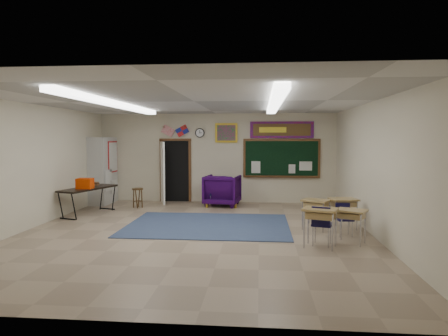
# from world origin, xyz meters

# --- Properties ---
(floor) EXTENTS (9.00, 9.00, 0.00)m
(floor) POSITION_xyz_m (0.00, 0.00, 0.00)
(floor) COLOR gray
(floor) RESTS_ON ground
(back_wall) EXTENTS (8.00, 0.04, 3.00)m
(back_wall) POSITION_xyz_m (0.00, 4.50, 1.50)
(back_wall) COLOR beige
(back_wall) RESTS_ON floor
(front_wall) EXTENTS (8.00, 0.04, 3.00)m
(front_wall) POSITION_xyz_m (0.00, -4.50, 1.50)
(front_wall) COLOR beige
(front_wall) RESTS_ON floor
(left_wall) EXTENTS (0.04, 9.00, 3.00)m
(left_wall) POSITION_xyz_m (-4.00, 0.00, 1.50)
(left_wall) COLOR beige
(left_wall) RESTS_ON floor
(right_wall) EXTENTS (0.04, 9.00, 3.00)m
(right_wall) POSITION_xyz_m (4.00, 0.00, 1.50)
(right_wall) COLOR beige
(right_wall) RESTS_ON floor
(ceiling) EXTENTS (8.00, 9.00, 0.04)m
(ceiling) POSITION_xyz_m (0.00, 0.00, 3.00)
(ceiling) COLOR silver
(ceiling) RESTS_ON back_wall
(area_rug) EXTENTS (4.00, 3.00, 0.02)m
(area_rug) POSITION_xyz_m (0.20, 0.80, 0.01)
(area_rug) COLOR #30415B
(area_rug) RESTS_ON floor
(fluorescent_strips) EXTENTS (3.86, 6.00, 0.10)m
(fluorescent_strips) POSITION_xyz_m (0.00, 0.00, 2.94)
(fluorescent_strips) COLOR white
(fluorescent_strips) RESTS_ON ceiling
(doorway) EXTENTS (1.10, 0.89, 2.16)m
(doorway) POSITION_xyz_m (-1.50, 4.35, 1.06)
(doorway) COLOR black
(doorway) RESTS_ON back_wall
(chalkboard) EXTENTS (2.55, 0.14, 1.30)m
(chalkboard) POSITION_xyz_m (2.20, 4.46, 1.46)
(chalkboard) COLOR #543118
(chalkboard) RESTS_ON back_wall
(bulletin_board) EXTENTS (2.10, 0.05, 0.55)m
(bulletin_board) POSITION_xyz_m (2.20, 4.47, 2.45)
(bulletin_board) COLOR #AE0E15
(bulletin_board) RESTS_ON back_wall
(framed_art_print) EXTENTS (0.75, 0.05, 0.65)m
(framed_art_print) POSITION_xyz_m (0.35, 4.47, 2.35)
(framed_art_print) COLOR #AD8C21
(framed_art_print) RESTS_ON back_wall
(wall_clock) EXTENTS (0.32, 0.05, 0.32)m
(wall_clock) POSITION_xyz_m (-0.55, 4.47, 2.35)
(wall_clock) COLOR black
(wall_clock) RESTS_ON back_wall
(wall_flags) EXTENTS (1.16, 0.06, 0.70)m
(wall_flags) POSITION_xyz_m (-1.40, 4.44, 2.48)
(wall_flags) COLOR red
(wall_flags) RESTS_ON back_wall
(storage_cabinet) EXTENTS (0.59, 1.25, 2.20)m
(storage_cabinet) POSITION_xyz_m (-3.71, 3.85, 1.10)
(storage_cabinet) COLOR #ADACA8
(storage_cabinet) RESTS_ON floor
(wingback_armchair) EXTENTS (1.20, 1.23, 0.99)m
(wingback_armchair) POSITION_xyz_m (0.28, 3.74, 0.50)
(wingback_armchair) COLOR #210534
(wingback_armchair) RESTS_ON floor
(student_chair_reading) EXTENTS (0.52, 0.52, 0.75)m
(student_chair_reading) POSITION_xyz_m (-0.02, 3.56, 0.37)
(student_chair_reading) COLOR black
(student_chair_reading) RESTS_ON floor
(student_chair_desk_a) EXTENTS (0.51, 0.51, 0.82)m
(student_chair_desk_a) POSITION_xyz_m (2.74, -0.84, 0.41)
(student_chair_desk_a) COLOR black
(student_chair_desk_a) RESTS_ON floor
(student_chair_desk_b) EXTENTS (0.39, 0.39, 0.72)m
(student_chair_desk_b) POSITION_xyz_m (3.36, -0.01, 0.36)
(student_chair_desk_b) COLOR black
(student_chair_desk_b) RESTS_ON floor
(student_desk_front_left) EXTENTS (0.74, 0.68, 0.72)m
(student_desk_front_left) POSITION_xyz_m (2.81, 0.54, 0.40)
(student_desk_front_left) COLOR #A3834C
(student_desk_front_left) RESTS_ON floor
(student_desk_front_right) EXTENTS (0.71, 0.59, 0.74)m
(student_desk_front_right) POSITION_xyz_m (3.47, 0.67, 0.41)
(student_desk_front_right) COLOR #A3834C
(student_desk_front_right) RESTS_ON floor
(student_desk_back_left) EXTENTS (0.78, 0.68, 0.79)m
(student_desk_back_left) POSITION_xyz_m (2.68, -1.00, 0.44)
(student_desk_back_left) COLOR #A3834C
(student_desk_back_left) RESTS_ON floor
(student_desk_back_right) EXTENTS (0.73, 0.67, 0.71)m
(student_desk_back_right) POSITION_xyz_m (3.36, -0.64, 0.40)
(student_desk_back_right) COLOR #A3834C
(student_desk_back_right) RESTS_ON floor
(folding_table) EXTENTS (1.14, 1.96, 1.06)m
(folding_table) POSITION_xyz_m (-3.39, 1.93, 0.42)
(folding_table) COLOR black
(folding_table) RESTS_ON floor
(wooden_stool) EXTENTS (0.35, 0.35, 0.61)m
(wooden_stool) POSITION_xyz_m (-2.32, 3.11, 0.32)
(wooden_stool) COLOR #503518
(wooden_stool) RESTS_ON floor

